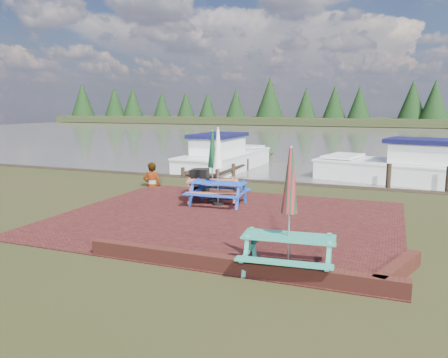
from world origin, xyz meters
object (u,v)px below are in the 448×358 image
picnic_table_teal (289,230)px  picnic_table_blue (218,179)px  picnic_table_red (212,177)px  jetty (234,163)px  person (151,163)px  chalkboard (199,182)px  boat_near (413,169)px  boat_jetty (224,158)px

picnic_table_teal → picnic_table_blue: 5.68m
picnic_table_teal → picnic_table_blue: size_ratio=0.97×
picnic_table_blue → picnic_table_red: bearing=128.2°
picnic_table_blue → jetty: bearing=104.6°
picnic_table_teal → person: bearing=130.2°
picnic_table_red → person: picnic_table_red is taller
chalkboard → boat_near: (6.91, 6.37, -0.05)m
person → jetty: bearing=-118.7°
person → picnic_table_red: bearing=131.7°
chalkboard → boat_jetty: bearing=79.2°
picnic_table_red → chalkboard: size_ratio=2.48×
picnic_table_red → picnic_table_blue: 0.56m
picnic_table_teal → person: (-6.75, 6.64, 0.11)m
chalkboard → jetty: chalkboard is taller
picnic_table_teal → jetty: size_ratio=0.25×
boat_near → person: size_ratio=4.38×
picnic_table_red → jetty: 8.73m
picnic_table_blue → boat_jetty: 8.92m
picnic_table_blue → boat_near: (5.75, 7.55, -0.41)m
picnic_table_red → jetty: size_ratio=0.25×
boat_jetty → jetty: bearing=52.6°
boat_jetty → boat_near: bearing=-2.2°
picnic_table_blue → chalkboard: bearing=132.2°
picnic_table_teal → boat_jetty: bearing=110.6°
jetty → person: 6.93m
picnic_table_teal → boat_near: size_ratio=0.29×
picnic_table_blue → person: picnic_table_blue is taller
chalkboard → picnic_table_teal: bearing=-78.6°
picnic_table_red → boat_near: size_ratio=0.28×
picnic_table_red → picnic_table_blue: size_ratio=0.95×
picnic_table_red → jetty: (-2.31, 8.39, -0.68)m
picnic_table_blue → jetty: 9.25m
jetty → boat_jetty: boat_jetty is taller
picnic_table_blue → person: (-3.50, 1.98, 0.09)m
chalkboard → boat_near: boat_near is taller
boat_jetty → boat_near: (8.82, -0.81, 0.00)m
jetty → boat_near: bearing=-8.6°
picnic_table_blue → person: size_ratio=1.29×
jetty → person: bearing=-96.8°
picnic_table_teal → person: size_ratio=1.25×
picnic_table_red → boat_near: picnic_table_red is taller
chalkboard → boat_jetty: (-1.90, 7.18, -0.05)m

